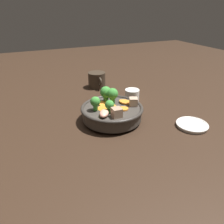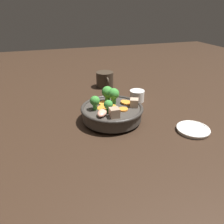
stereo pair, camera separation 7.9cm
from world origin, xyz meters
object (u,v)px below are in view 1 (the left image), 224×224
dark_mug (97,80)px  tea_cup (132,95)px  stirfry_bowl (112,111)px  side_saucer (192,125)px

dark_mug → tea_cup: bearing=20.8°
stirfry_bowl → tea_cup: stirfry_bowl is taller
tea_cup → stirfry_bowl: bearing=-49.2°
dark_mug → stirfry_bowl: bearing=-12.0°
stirfry_bowl → side_saucer: bearing=56.8°
stirfry_bowl → dark_mug: 0.37m
stirfry_bowl → dark_mug: stirfry_bowl is taller
tea_cup → side_saucer: bearing=15.0°
side_saucer → dark_mug: dark_mug is taller
stirfry_bowl → dark_mug: bearing=168.0°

